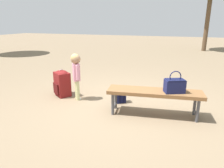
# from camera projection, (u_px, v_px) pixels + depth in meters

# --- Properties ---
(ground_plane) EXTENTS (40.00, 40.00, 0.00)m
(ground_plane) POSITION_uv_depth(u_px,v_px,m) (118.00, 106.00, 4.00)
(ground_plane) COLOR #7F6B51
(ground_plane) RESTS_ON ground
(park_bench) EXTENTS (1.64, 0.62, 0.45)m
(park_bench) POSITION_uv_depth(u_px,v_px,m) (154.00, 94.00, 3.52)
(park_bench) COLOR brown
(park_bench) RESTS_ON ground
(handbag) EXTENTS (0.37, 0.30, 0.37)m
(handbag) POSITION_uv_depth(u_px,v_px,m) (175.00, 85.00, 3.37)
(handbag) COLOR #191E4C
(handbag) RESTS_ON park_bench
(child_standing) EXTENTS (0.19, 0.21, 0.97)m
(child_standing) POSITION_uv_depth(u_px,v_px,m) (76.00, 69.00, 4.17)
(child_standing) COLOR #CCCC8C
(child_standing) RESTS_ON ground
(backpack_large) EXTENTS (0.44, 0.42, 0.60)m
(backpack_large) POSITION_uv_depth(u_px,v_px,m) (62.00, 82.00, 4.49)
(backpack_large) COLOR maroon
(backpack_large) RESTS_ON ground
(backpack_small) EXTENTS (0.24, 0.23, 0.32)m
(backpack_small) POSITION_uv_depth(u_px,v_px,m) (120.00, 95.00, 4.14)
(backpack_small) COLOR #191E4C
(backpack_small) RESTS_ON ground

